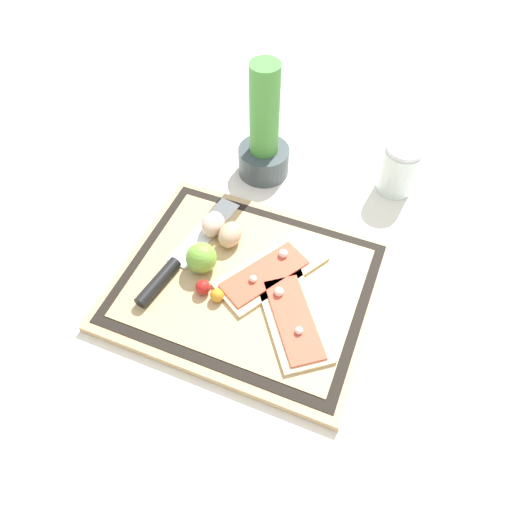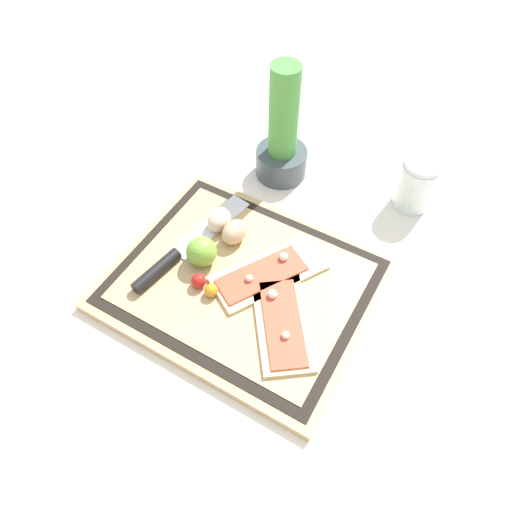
{
  "view_description": "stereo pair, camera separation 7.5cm",
  "coord_description": "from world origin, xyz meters",
  "px_view_note": "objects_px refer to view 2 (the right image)",
  "views": [
    {
      "loc": [
        0.2,
        -0.44,
        0.72
      ],
      "look_at": [
        0.0,
        0.05,
        0.04
      ],
      "focal_mm": 35.0,
      "sensor_mm": 36.0,
      "label": 1
    },
    {
      "loc": [
        0.26,
        -0.41,
        0.72
      ],
      "look_at": [
        0.0,
        0.05,
        0.04
      ],
      "focal_mm": 35.0,
      "sensor_mm": 36.0,
      "label": 2
    }
  ],
  "objects_px": {
    "pizza_slice_far": "(268,273)",
    "cherry_tomato_yellow": "(211,290)",
    "cherry_tomato_red": "(199,281)",
    "sauce_jar": "(416,187)",
    "knife": "(174,256)",
    "lime": "(201,253)",
    "egg_pink": "(219,220)",
    "pizza_slice_near": "(282,317)",
    "herb_pot": "(282,140)",
    "egg_brown": "(234,232)"
  },
  "relations": [
    {
      "from": "egg_pink",
      "to": "cherry_tomato_yellow",
      "type": "distance_m",
      "value": 0.15
    },
    {
      "from": "egg_brown",
      "to": "herb_pot",
      "type": "distance_m",
      "value": 0.22
    },
    {
      "from": "cherry_tomato_red",
      "to": "cherry_tomato_yellow",
      "type": "relative_size",
      "value": 1.11
    },
    {
      "from": "egg_brown",
      "to": "lime",
      "type": "relative_size",
      "value": 1.0
    },
    {
      "from": "sauce_jar",
      "to": "cherry_tomato_yellow",
      "type": "bearing_deg",
      "value": -118.9
    },
    {
      "from": "egg_brown",
      "to": "pizza_slice_near",
      "type": "bearing_deg",
      "value": -34.16
    },
    {
      "from": "pizza_slice_near",
      "to": "herb_pot",
      "type": "relative_size",
      "value": 0.87
    },
    {
      "from": "herb_pot",
      "to": "lime",
      "type": "bearing_deg",
      "value": -90.42
    },
    {
      "from": "herb_pot",
      "to": "sauce_jar",
      "type": "distance_m",
      "value": 0.27
    },
    {
      "from": "egg_brown",
      "to": "egg_pink",
      "type": "xyz_separation_m",
      "value": [
        -0.04,
        0.01,
        0.0
      ]
    },
    {
      "from": "egg_pink",
      "to": "sauce_jar",
      "type": "height_order",
      "value": "sauce_jar"
    },
    {
      "from": "egg_brown",
      "to": "cherry_tomato_yellow",
      "type": "height_order",
      "value": "egg_brown"
    },
    {
      "from": "knife",
      "to": "egg_brown",
      "type": "relative_size",
      "value": 5.17
    },
    {
      "from": "lime",
      "to": "pizza_slice_far",
      "type": "bearing_deg",
      "value": 17.0
    },
    {
      "from": "knife",
      "to": "lime",
      "type": "bearing_deg",
      "value": 22.09
    },
    {
      "from": "pizza_slice_near",
      "to": "cherry_tomato_yellow",
      "type": "xyz_separation_m",
      "value": [
        -0.12,
        -0.02,
        0.01
      ]
    },
    {
      "from": "cherry_tomato_red",
      "to": "pizza_slice_far",
      "type": "bearing_deg",
      "value": 40.53
    },
    {
      "from": "knife",
      "to": "herb_pot",
      "type": "height_order",
      "value": "herb_pot"
    },
    {
      "from": "egg_pink",
      "to": "cherry_tomato_yellow",
      "type": "height_order",
      "value": "egg_pink"
    },
    {
      "from": "egg_pink",
      "to": "cherry_tomato_red",
      "type": "height_order",
      "value": "egg_pink"
    },
    {
      "from": "cherry_tomato_red",
      "to": "herb_pot",
      "type": "xyz_separation_m",
      "value": [
        -0.02,
        0.33,
        0.06
      ]
    },
    {
      "from": "herb_pot",
      "to": "knife",
      "type": "bearing_deg",
      "value": -98.76
    },
    {
      "from": "pizza_slice_far",
      "to": "cherry_tomato_yellow",
      "type": "relative_size",
      "value": 9.22
    },
    {
      "from": "knife",
      "to": "egg_pink",
      "type": "relative_size",
      "value": 5.17
    },
    {
      "from": "pizza_slice_far",
      "to": "cherry_tomato_yellow",
      "type": "height_order",
      "value": "same"
    },
    {
      "from": "knife",
      "to": "sauce_jar",
      "type": "relative_size",
      "value": 2.62
    },
    {
      "from": "egg_pink",
      "to": "sauce_jar",
      "type": "bearing_deg",
      "value": 42.08
    },
    {
      "from": "egg_brown",
      "to": "cherry_tomato_yellow",
      "type": "distance_m",
      "value": 0.13
    },
    {
      "from": "cherry_tomato_red",
      "to": "sauce_jar",
      "type": "height_order",
      "value": "sauce_jar"
    },
    {
      "from": "egg_pink",
      "to": "lime",
      "type": "bearing_deg",
      "value": -78.92
    },
    {
      "from": "lime",
      "to": "egg_pink",
      "type": "bearing_deg",
      "value": 101.08
    },
    {
      "from": "cherry_tomato_red",
      "to": "egg_pink",
      "type": "bearing_deg",
      "value": 107.38
    },
    {
      "from": "pizza_slice_far",
      "to": "sauce_jar",
      "type": "height_order",
      "value": "sauce_jar"
    },
    {
      "from": "egg_pink",
      "to": "cherry_tomato_yellow",
      "type": "relative_size",
      "value": 2.34
    },
    {
      "from": "pizza_slice_far",
      "to": "cherry_tomato_red",
      "type": "relative_size",
      "value": 8.29
    },
    {
      "from": "egg_pink",
      "to": "sauce_jar",
      "type": "relative_size",
      "value": 0.51
    },
    {
      "from": "knife",
      "to": "lime",
      "type": "relative_size",
      "value": 5.18
    },
    {
      "from": "pizza_slice_far",
      "to": "egg_pink",
      "type": "height_order",
      "value": "egg_pink"
    },
    {
      "from": "herb_pot",
      "to": "cherry_tomato_yellow",
      "type": "bearing_deg",
      "value": -81.64
    },
    {
      "from": "cherry_tomato_yellow",
      "to": "knife",
      "type": "bearing_deg",
      "value": 163.22
    },
    {
      "from": "pizza_slice_near",
      "to": "egg_pink",
      "type": "distance_m",
      "value": 0.23
    },
    {
      "from": "cherry_tomato_red",
      "to": "cherry_tomato_yellow",
      "type": "bearing_deg",
      "value": -10.45
    },
    {
      "from": "sauce_jar",
      "to": "cherry_tomato_red",
      "type": "bearing_deg",
      "value": -122.36
    },
    {
      "from": "sauce_jar",
      "to": "lime",
      "type": "bearing_deg",
      "value": -127.98
    },
    {
      "from": "pizza_slice_far",
      "to": "knife",
      "type": "distance_m",
      "value": 0.17
    },
    {
      "from": "pizza_slice_near",
      "to": "sauce_jar",
      "type": "relative_size",
      "value": 2.02
    },
    {
      "from": "egg_pink",
      "to": "pizza_slice_near",
      "type": "bearing_deg",
      "value": -31.08
    },
    {
      "from": "pizza_slice_near",
      "to": "knife",
      "type": "relative_size",
      "value": 0.77
    },
    {
      "from": "egg_pink",
      "to": "pizza_slice_far",
      "type": "bearing_deg",
      "value": -21.35
    },
    {
      "from": "knife",
      "to": "pizza_slice_far",
      "type": "bearing_deg",
      "value": 18.48
    }
  ]
}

